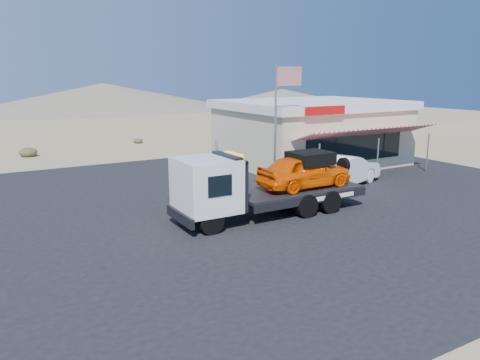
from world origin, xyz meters
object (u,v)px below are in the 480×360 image
Objects in this scene: tow_truck at (267,181)px; jerky_store at (311,131)px; flagpole at (279,111)px; white_sedan at (343,170)px.

jerky_store is (8.72, 8.24, 0.57)m from tow_truck.
flagpole is (3.15, 3.77, 2.34)m from tow_truck.
tow_truck is 0.76× the size of jerky_store.
jerky_store reaches higher than white_sedan.
white_sedan is 0.46× the size of jerky_store.
jerky_store is 1.73× the size of flagpole.
white_sedan is 6.53m from jerky_store.
flagpole reaches higher than tow_truck.
tow_truck reaches higher than white_sedan.
flagpole reaches higher than jerky_store.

